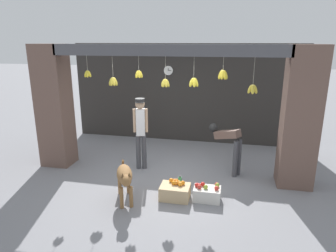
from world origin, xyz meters
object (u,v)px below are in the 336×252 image
at_px(fruit_crate_oranges, 175,191).
at_px(shopkeeper, 141,128).
at_px(water_bottle, 180,182).
at_px(wall_clock, 168,70).
at_px(worker_stooping, 229,143).
at_px(dog, 125,177).
at_px(fruit_crate_apples, 207,193).

bearing_deg(fruit_crate_oranges, shopkeeper, 130.50).
height_order(shopkeeper, water_bottle, shopkeeper).
distance_m(water_bottle, wall_clock, 3.78).
distance_m(worker_stooping, fruit_crate_oranges, 1.83).
relative_size(dog, fruit_crate_oranges, 1.75).
bearing_deg(fruit_crate_apples, shopkeeper, 144.85).
height_order(fruit_crate_apples, wall_clock, wall_clock).
xyz_separation_m(worker_stooping, wall_clock, (-1.85, 2.10, 1.40)).
bearing_deg(water_bottle, worker_stooping, 45.66).
distance_m(fruit_crate_apples, water_bottle, 0.71).
bearing_deg(fruit_crate_apples, water_bottle, 146.57).
bearing_deg(fruit_crate_apples, fruit_crate_oranges, -174.05).
height_order(shopkeeper, fruit_crate_oranges, shopkeeper).
bearing_deg(dog, water_bottle, 105.31).
bearing_deg(water_bottle, fruit_crate_apples, -33.43).
bearing_deg(dog, fruit_crate_apples, 79.38).
bearing_deg(fruit_crate_oranges, water_bottle, 88.10).
height_order(worker_stooping, fruit_crate_apples, worker_stooping).
bearing_deg(shopkeeper, dog, 80.89).
bearing_deg(wall_clock, fruit_crate_oranges, -75.94).
relative_size(fruit_crate_oranges, fruit_crate_apples, 1.10).
relative_size(worker_stooping, wall_clock, 3.85).
bearing_deg(dog, wall_clock, 155.11).
height_order(fruit_crate_oranges, water_bottle, fruit_crate_oranges).
bearing_deg(wall_clock, dog, -90.34).
bearing_deg(worker_stooping, dog, 165.32).
xyz_separation_m(dog, shopkeeper, (-0.15, 1.55, 0.50)).
bearing_deg(wall_clock, shopkeeper, -94.37).
relative_size(shopkeeper, worker_stooping, 1.55).
height_order(shopkeeper, wall_clock, wall_clock).
distance_m(worker_stooping, fruit_crate_apples, 1.53).
relative_size(dog, shopkeeper, 0.58).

